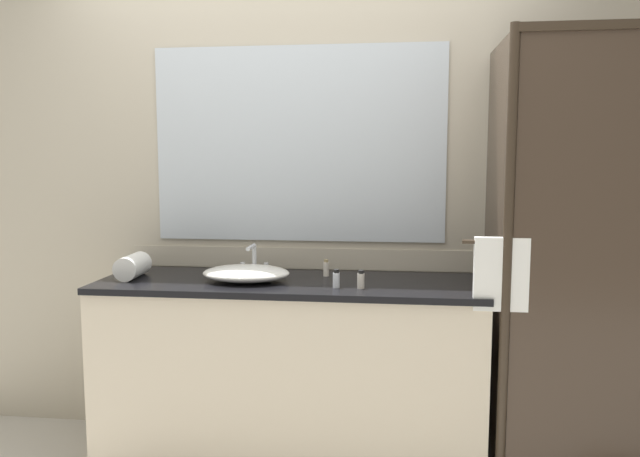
% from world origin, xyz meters
% --- Properties ---
extents(wall_back_with_mirror, '(4.40, 0.06, 2.60)m').
position_xyz_m(wall_back_with_mirror, '(0.00, 0.34, 1.31)').
color(wall_back_with_mirror, '#B2A893').
rests_on(wall_back_with_mirror, ground_plane).
extents(vanity_cabinet, '(1.80, 0.58, 0.90)m').
position_xyz_m(vanity_cabinet, '(0.00, 0.01, 0.45)').
color(vanity_cabinet, beige).
rests_on(vanity_cabinet, ground_plane).
extents(shower_enclosure, '(1.20, 0.59, 2.00)m').
position_xyz_m(shower_enclosure, '(1.28, -0.19, 1.03)').
color(shower_enclosure, '#2D2319').
rests_on(shower_enclosure, ground_plane).
extents(sink_basin, '(0.41, 0.31, 0.07)m').
position_xyz_m(sink_basin, '(-0.20, -0.03, 0.94)').
color(sink_basin, white).
rests_on(sink_basin, vanity_cabinet).
extents(faucet, '(0.17, 0.16, 0.16)m').
position_xyz_m(faucet, '(-0.20, 0.13, 0.95)').
color(faucet, silver).
rests_on(faucet, vanity_cabinet).
extents(amenity_bottle_lotion, '(0.03, 0.03, 0.08)m').
position_xyz_m(amenity_bottle_lotion, '(0.24, -0.13, 0.94)').
color(amenity_bottle_lotion, silver).
rests_on(amenity_bottle_lotion, vanity_cabinet).
extents(amenity_bottle_conditioner, '(0.03, 0.03, 0.08)m').
position_xyz_m(amenity_bottle_conditioner, '(0.16, 0.13, 0.94)').
color(amenity_bottle_conditioner, silver).
rests_on(amenity_bottle_conditioner, vanity_cabinet).
extents(amenity_bottle_body_wash, '(0.03, 0.03, 0.08)m').
position_xyz_m(amenity_bottle_body_wash, '(0.35, -0.13, 0.94)').
color(amenity_bottle_body_wash, silver).
rests_on(amenity_bottle_body_wash, vanity_cabinet).
extents(rolled_towel_near_edge, '(0.12, 0.22, 0.11)m').
position_xyz_m(rolled_towel_near_edge, '(-0.76, -0.02, 0.96)').
color(rolled_towel_near_edge, white).
rests_on(rolled_towel_near_edge, vanity_cabinet).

